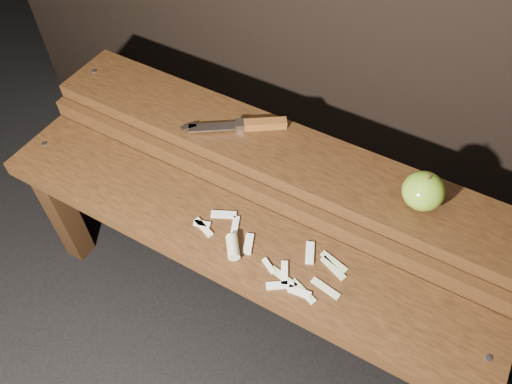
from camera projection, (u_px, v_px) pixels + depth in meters
The scene contains 6 objects.
ground at pixel (246, 302), 1.45m from camera, with size 60.00×60.00×0.00m, color black.
bench_front_tier at pixel (230, 254), 1.15m from camera, with size 1.20×0.20×0.42m.
bench_rear_tier at pixel (277, 172), 1.22m from camera, with size 1.20×0.21×0.50m.
apple at pixel (423, 191), 1.02m from camera, with size 0.09×0.09×0.09m.
knife at pixel (252, 125), 1.19m from camera, with size 0.22×0.16×0.02m.
apple_scraps at pixel (258, 253), 1.06m from camera, with size 0.36×0.15×0.03m.
Camera 1 is at (0.35, -0.56, 1.34)m, focal length 35.00 mm.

